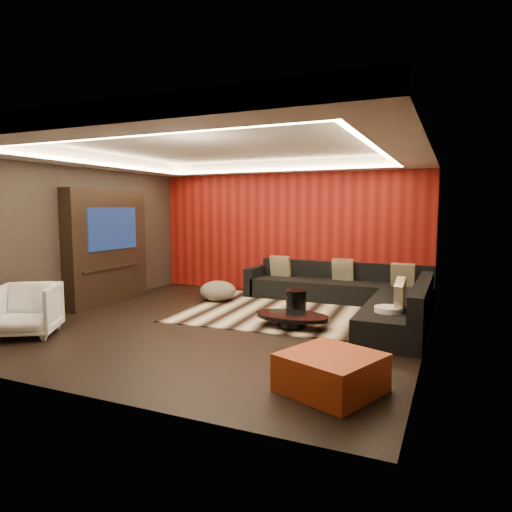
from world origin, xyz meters
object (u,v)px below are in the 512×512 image
at_px(drum_stool, 296,302).
at_px(orange_ottoman, 331,372).
at_px(white_side_table, 388,323).
at_px(armchair, 27,310).
at_px(coffee_table, 292,321).
at_px(sectional_sofa, 357,296).

distance_m(drum_stool, orange_ottoman, 3.28).
bearing_deg(white_side_table, armchair, -158.70).
height_order(coffee_table, white_side_table, white_side_table).
xyz_separation_m(drum_stool, white_side_table, (1.66, -0.91, 0.01)).
distance_m(coffee_table, armchair, 3.88).
distance_m(coffee_table, white_side_table, 1.45).
distance_m(orange_ottoman, armchair, 4.53).
bearing_deg(orange_ottoman, sectional_sofa, 97.45).
xyz_separation_m(white_side_table, orange_ottoman, (-0.27, -2.07, -0.04)).
xyz_separation_m(drum_stool, orange_ottoman, (1.38, -2.97, -0.04)).
distance_m(drum_stool, sectional_sofa, 1.19).
xyz_separation_m(white_side_table, armchair, (-4.79, -1.87, 0.14)).
relative_size(orange_ottoman, armchair, 1.05).
bearing_deg(coffee_table, drum_stool, 104.40).
bearing_deg(drum_stool, white_side_table, -28.74).
xyz_separation_m(coffee_table, armchair, (-3.35, -1.93, 0.26)).
height_order(coffee_table, orange_ottoman, orange_ottoman).
xyz_separation_m(orange_ottoman, armchair, (-4.52, 0.20, 0.18)).
relative_size(coffee_table, armchair, 1.42).
bearing_deg(white_side_table, sectional_sofa, 114.29).
relative_size(armchair, sectional_sofa, 0.23).
bearing_deg(orange_ottoman, armchair, 177.49).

